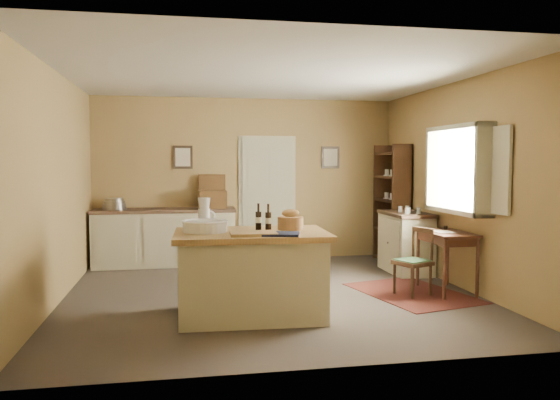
# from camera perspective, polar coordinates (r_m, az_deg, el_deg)

# --- Properties ---
(ground) EXTENTS (5.00, 5.00, 0.00)m
(ground) POSITION_cam_1_polar(r_m,az_deg,el_deg) (6.90, -0.97, -9.79)
(ground) COLOR #4D423B
(ground) RESTS_ON ground
(wall_back) EXTENTS (5.00, 0.10, 2.70)m
(wall_back) POSITION_cam_1_polar(r_m,az_deg,el_deg) (9.18, -3.52, 2.16)
(wall_back) COLOR olive
(wall_back) RESTS_ON ground
(wall_front) EXTENTS (5.00, 0.10, 2.70)m
(wall_front) POSITION_cam_1_polar(r_m,az_deg,el_deg) (4.26, 4.50, 0.04)
(wall_front) COLOR olive
(wall_front) RESTS_ON ground
(wall_left) EXTENTS (0.10, 5.00, 2.70)m
(wall_left) POSITION_cam_1_polar(r_m,az_deg,el_deg) (6.76, -22.37, 1.21)
(wall_left) COLOR olive
(wall_left) RESTS_ON ground
(wall_right) EXTENTS (0.10, 5.00, 2.70)m
(wall_right) POSITION_cam_1_polar(r_m,az_deg,el_deg) (7.53, 18.16, 1.57)
(wall_right) COLOR olive
(wall_right) RESTS_ON ground
(ceiling) EXTENTS (5.00, 5.00, 0.00)m
(ceiling) POSITION_cam_1_polar(r_m,az_deg,el_deg) (6.78, -0.99, 12.96)
(ceiling) COLOR silver
(ceiling) RESTS_ON wall_back
(door) EXTENTS (0.97, 0.06, 2.11)m
(door) POSITION_cam_1_polar(r_m,az_deg,el_deg) (9.21, -1.33, 0.34)
(door) COLOR #B7B697
(door) RESTS_ON ground
(framed_prints) EXTENTS (2.82, 0.02, 0.38)m
(framed_prints) POSITION_cam_1_polar(r_m,az_deg,el_deg) (9.18, -2.27, 4.48)
(framed_prints) COLOR black
(framed_prints) RESTS_ON ground
(window) EXTENTS (0.25, 1.99, 1.12)m
(window) POSITION_cam_1_polar(r_m,az_deg,el_deg) (7.31, 18.41, 3.06)
(window) COLOR #C1B798
(window) RESTS_ON ground
(work_island) EXTENTS (1.65, 1.11, 1.20)m
(work_island) POSITION_cam_1_polar(r_m,az_deg,el_deg) (5.83, -3.08, -7.49)
(work_island) COLOR #C1B798
(work_island) RESTS_ON ground
(sideboard) EXTENTS (2.23, 0.63, 1.18)m
(sideboard) POSITION_cam_1_polar(r_m,az_deg,el_deg) (8.89, -11.90, -3.60)
(sideboard) COLOR #C1B798
(sideboard) RESTS_ON ground
(rug) EXTENTS (1.43, 1.81, 0.01)m
(rug) POSITION_cam_1_polar(r_m,az_deg,el_deg) (7.12, 13.66, -9.42)
(rug) COLOR #501E15
(rug) RESTS_ON ground
(writing_desk) EXTENTS (0.50, 0.82, 0.82)m
(writing_desk) POSITION_cam_1_polar(r_m,az_deg,el_deg) (7.19, 17.02, -4.01)
(writing_desk) COLOR #361B11
(writing_desk) RESTS_ON ground
(desk_chair) EXTENTS (0.49, 0.49, 0.81)m
(desk_chair) POSITION_cam_1_polar(r_m,az_deg,el_deg) (6.96, 13.68, -6.38)
(desk_chair) COLOR black
(desk_chair) RESTS_ON ground
(right_cabinet) EXTENTS (0.55, 0.99, 0.99)m
(right_cabinet) POSITION_cam_1_polar(r_m,az_deg,el_deg) (8.35, 13.00, -4.27)
(right_cabinet) COLOR #C1B798
(right_cabinet) RESTS_ON ground
(shelving_unit) EXTENTS (0.33, 0.87, 1.92)m
(shelving_unit) POSITION_cam_1_polar(r_m,az_deg,el_deg) (9.12, 11.85, -0.38)
(shelving_unit) COLOR black
(shelving_unit) RESTS_ON ground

